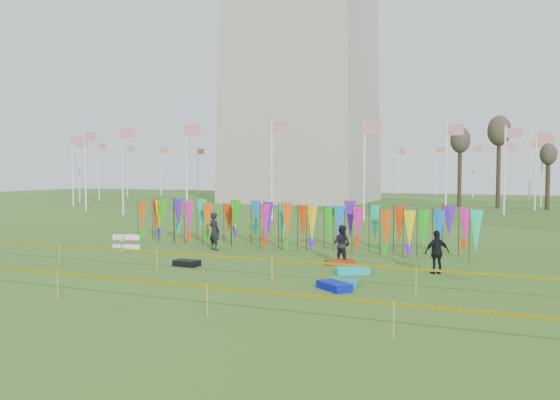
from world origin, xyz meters
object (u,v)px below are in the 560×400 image
at_px(kite_bag_blue, 334,286).
at_px(kite_bag_teal, 342,282).
at_px(person_mid, 342,244).
at_px(kite_bag_red, 340,262).
at_px(kite_bag_black, 187,263).
at_px(kite_bag_turquoise, 352,271).
at_px(person_left, 214,231).
at_px(person_right, 437,252).
at_px(box_kite, 126,242).

xyz_separation_m(kite_bag_blue, kite_bag_teal, (0.04, 0.81, -0.03)).
height_order(person_mid, kite_bag_red, person_mid).
bearing_deg(kite_bag_black, kite_bag_turquoise, 7.37).
relative_size(person_left, kite_bag_turquoise, 1.51).
relative_size(person_mid, kite_bag_turquoise, 1.31).
relative_size(person_left, kite_bag_black, 1.81).
distance_m(kite_bag_red, kite_bag_black, 6.34).
distance_m(kite_bag_blue, kite_bag_red, 4.87).
distance_m(person_left, kite_bag_red, 7.18).
height_order(person_left, kite_bag_black, person_left).
distance_m(person_left, kite_bag_teal, 9.94).
bearing_deg(person_right, person_mid, -46.24).
relative_size(box_kite, kite_bag_turquoise, 0.63).
distance_m(person_mid, kite_bag_black, 6.52).
relative_size(kite_bag_blue, kite_bag_black, 1.16).
height_order(person_left, kite_bag_blue, person_left).
height_order(person_left, kite_bag_teal, person_left).
distance_m(person_left, person_right, 11.13).
bearing_deg(box_kite, person_left, 22.64).
xyz_separation_m(kite_bag_blue, kite_bag_red, (-1.18, 4.72, -0.02)).
bearing_deg(kite_bag_red, box_kite, 179.79).
bearing_deg(box_kite, kite_bag_teal, -17.99).
bearing_deg(box_kite, kite_bag_black, -27.57).
bearing_deg(kite_bag_black, person_right, 12.34).
xyz_separation_m(person_left, kite_bag_turquoise, (7.94, -3.52, -0.81)).
bearing_deg(kite_bag_blue, kite_bag_turquoise, 93.22).
height_order(box_kite, person_left, person_left).
bearing_deg(box_kite, kite_bag_blue, -21.42).
height_order(person_mid, kite_bag_teal, person_mid).
distance_m(person_left, kite_bag_blue, 10.38).
relative_size(person_mid, kite_bag_teal, 1.56).
distance_m(box_kite, kite_bag_red, 10.95).
height_order(box_kite, kite_bag_teal, box_kite).
relative_size(kite_bag_turquoise, kite_bag_teal, 1.19).
height_order(person_mid, kite_bag_turquoise, person_mid).
bearing_deg(kite_bag_blue, kite_bag_red, 104.07).
distance_m(kite_bag_turquoise, kite_bag_teal, 2.13).
xyz_separation_m(box_kite, kite_bag_teal, (12.17, -3.95, -0.29)).
distance_m(person_right, kite_bag_blue, 5.07).
bearing_deg(person_mid, kite_bag_turquoise, 130.59).
bearing_deg(kite_bag_teal, person_mid, 106.26).
bearing_deg(kite_bag_turquoise, kite_bag_blue, -86.78).
height_order(kite_bag_black, kite_bag_teal, kite_bag_black).
bearing_deg(person_left, kite_bag_teal, 167.68).
bearing_deg(kite_bag_teal, person_right, 50.77).
relative_size(person_right, kite_bag_black, 1.60).
distance_m(person_right, kite_bag_red, 4.08).
xyz_separation_m(box_kite, kite_bag_black, (5.20, -2.71, -0.27)).
height_order(person_left, kite_bag_turquoise, person_left).
bearing_deg(kite_bag_black, kite_bag_blue, -16.44).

